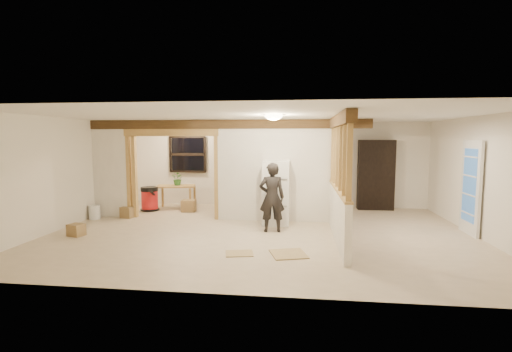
# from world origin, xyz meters

# --- Properties ---
(floor) EXTENTS (9.00, 6.50, 0.01)m
(floor) POSITION_xyz_m (0.00, 0.00, -0.01)
(floor) COLOR #C9B395
(floor) RESTS_ON ground
(ceiling) EXTENTS (9.00, 6.50, 0.01)m
(ceiling) POSITION_xyz_m (0.00, 0.00, 2.50)
(ceiling) COLOR white
(wall_back) EXTENTS (9.00, 0.01, 2.50)m
(wall_back) POSITION_xyz_m (0.00, 3.25, 1.25)
(wall_back) COLOR silver
(wall_back) RESTS_ON floor
(wall_front) EXTENTS (9.00, 0.01, 2.50)m
(wall_front) POSITION_xyz_m (0.00, -3.25, 1.25)
(wall_front) COLOR silver
(wall_front) RESTS_ON floor
(wall_left) EXTENTS (0.01, 6.50, 2.50)m
(wall_left) POSITION_xyz_m (-4.50, 0.00, 1.25)
(wall_left) COLOR silver
(wall_left) RESTS_ON floor
(wall_right) EXTENTS (0.01, 6.50, 2.50)m
(wall_right) POSITION_xyz_m (4.50, 0.00, 1.25)
(wall_right) COLOR silver
(wall_right) RESTS_ON floor
(partition_left_stub) EXTENTS (0.90, 0.12, 2.50)m
(partition_left_stub) POSITION_xyz_m (-4.05, 1.20, 1.25)
(partition_left_stub) COLOR white
(partition_left_stub) RESTS_ON floor
(partition_center) EXTENTS (2.80, 0.12, 2.50)m
(partition_center) POSITION_xyz_m (0.20, 1.20, 1.25)
(partition_center) COLOR white
(partition_center) RESTS_ON floor
(doorway_frame) EXTENTS (2.46, 0.14, 2.20)m
(doorway_frame) POSITION_xyz_m (-2.40, 1.20, 1.10)
(doorway_frame) COLOR tan
(doorway_frame) RESTS_ON floor
(header_beam_back) EXTENTS (7.00, 0.18, 0.22)m
(header_beam_back) POSITION_xyz_m (-1.00, 1.20, 2.38)
(header_beam_back) COLOR #4E351A
(header_beam_back) RESTS_ON ceiling
(header_beam_right) EXTENTS (0.18, 3.30, 0.22)m
(header_beam_right) POSITION_xyz_m (1.60, -0.40, 2.38)
(header_beam_right) COLOR #4E351A
(header_beam_right) RESTS_ON ceiling
(pony_wall) EXTENTS (0.12, 3.20, 1.00)m
(pony_wall) POSITION_xyz_m (1.60, -0.40, 0.50)
(pony_wall) COLOR white
(pony_wall) RESTS_ON floor
(stud_partition) EXTENTS (0.14, 3.20, 1.32)m
(stud_partition) POSITION_xyz_m (1.60, -0.40, 1.66)
(stud_partition) COLOR tan
(stud_partition) RESTS_ON pony_wall
(window_back) EXTENTS (1.12, 0.10, 1.10)m
(window_back) POSITION_xyz_m (-2.60, 3.17, 1.55)
(window_back) COLOR black
(window_back) RESTS_ON wall_back
(french_door) EXTENTS (0.12, 0.86, 2.00)m
(french_door) POSITION_xyz_m (4.42, 0.40, 1.00)
(french_door) COLOR white
(french_door) RESTS_ON floor
(ceiling_dome_main) EXTENTS (0.36, 0.36, 0.16)m
(ceiling_dome_main) POSITION_xyz_m (0.30, -0.50, 2.48)
(ceiling_dome_main) COLOR #FFEABF
(ceiling_dome_main) RESTS_ON ceiling
(ceiling_dome_util) EXTENTS (0.32, 0.32, 0.14)m
(ceiling_dome_util) POSITION_xyz_m (-2.50, 2.30, 2.48)
(ceiling_dome_util) COLOR #FFEABF
(ceiling_dome_util) RESTS_ON ceiling
(hanging_bulb) EXTENTS (0.07, 0.07, 0.07)m
(hanging_bulb) POSITION_xyz_m (-2.00, 1.60, 2.18)
(hanging_bulb) COLOR #FFD88C
(hanging_bulb) RESTS_ON ceiling
(refrigerator) EXTENTS (0.62, 0.61, 1.51)m
(refrigerator) POSITION_xyz_m (0.27, 0.84, 0.76)
(refrigerator) COLOR silver
(refrigerator) RESTS_ON floor
(woman) EXTENTS (0.60, 0.44, 1.52)m
(woman) POSITION_xyz_m (0.23, 0.10, 0.76)
(woman) COLOR black
(woman) RESTS_ON floor
(work_table) EXTENTS (1.16, 0.75, 0.68)m
(work_table) POSITION_xyz_m (-2.75, 2.47, 0.34)
(work_table) COLOR tan
(work_table) RESTS_ON floor
(potted_plant) EXTENTS (0.45, 0.42, 0.39)m
(potted_plant) POSITION_xyz_m (-2.69, 2.49, 0.87)
(potted_plant) COLOR #38742C
(potted_plant) RESTS_ON work_table
(shop_vac) EXTENTS (0.60, 0.60, 0.69)m
(shop_vac) POSITION_xyz_m (-3.38, 2.06, 0.34)
(shop_vac) COLOR red
(shop_vac) RESTS_ON floor
(bookshelf) EXTENTS (1.00, 0.33, 2.00)m
(bookshelf) POSITION_xyz_m (2.98, 3.01, 1.00)
(bookshelf) COLOR black
(bookshelf) RESTS_ON floor
(bucket) EXTENTS (0.35, 0.35, 0.35)m
(bucket) POSITION_xyz_m (-4.33, 0.84, 0.18)
(bucket) COLOR silver
(bucket) RESTS_ON floor
(box_util_a) EXTENTS (0.39, 0.34, 0.32)m
(box_util_a) POSITION_xyz_m (-2.25, 2.07, 0.16)
(box_util_a) COLOR olive
(box_util_a) RESTS_ON floor
(box_util_b) EXTENTS (0.35, 0.35, 0.28)m
(box_util_b) POSITION_xyz_m (-3.57, 1.11, 0.14)
(box_util_b) COLOR olive
(box_util_b) RESTS_ON floor
(box_front) EXTENTS (0.36, 0.32, 0.25)m
(box_front) POSITION_xyz_m (-3.82, -0.73, 0.12)
(box_front) COLOR olive
(box_front) RESTS_ON floor
(floor_panel_near) EXTENTS (0.73, 0.73, 0.02)m
(floor_panel_near) POSITION_xyz_m (0.65, -1.47, 0.01)
(floor_panel_near) COLOR tan
(floor_panel_near) RESTS_ON floor
(floor_panel_far) EXTENTS (0.55, 0.48, 0.02)m
(floor_panel_far) POSITION_xyz_m (-0.22, -1.53, 0.01)
(floor_panel_far) COLOR tan
(floor_panel_far) RESTS_ON floor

